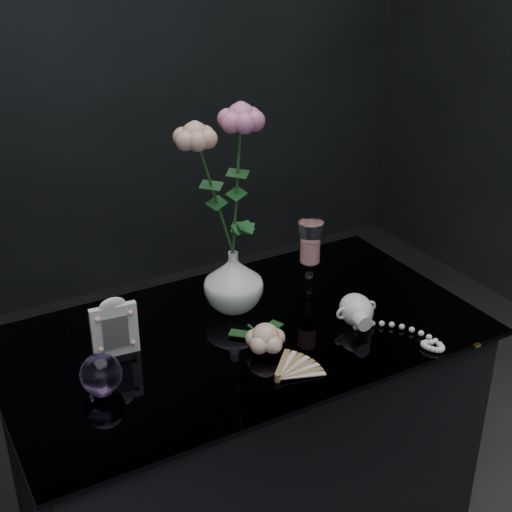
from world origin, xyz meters
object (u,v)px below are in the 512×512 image
wine_glass (310,259)px  vase (233,281)px  paperweight (101,374)px  loose_rose (266,338)px  pearl_jar (356,309)px  picture_frame (114,326)px

wine_glass → vase: bearing=169.8°
vase → wine_glass: size_ratio=0.75×
paperweight → loose_rose: size_ratio=0.44×
wine_glass → loose_rose: 0.27m
loose_rose → pearl_jar: pearl_jar is taller
paperweight → pearl_jar: paperweight is taller
picture_frame → paperweight: 0.13m
paperweight → vase: bearing=23.3°
vase → pearl_jar: bearing=-43.1°
paperweight → loose_rose: bearing=-5.1°
vase → wine_glass: bearing=-10.2°
picture_frame → paperweight: picture_frame is taller
loose_rose → vase: bearing=90.7°
pearl_jar → wine_glass: bearing=103.0°
pearl_jar → vase: bearing=142.4°
picture_frame → wine_glass: bearing=7.6°
vase → picture_frame: vase is taller
picture_frame → paperweight: (-0.07, -0.11, -0.03)m
pearl_jar → picture_frame: bearing=169.7°
vase → paperweight: vase is taller
loose_rose → pearl_jar: bearing=7.1°
wine_glass → pearl_jar: 0.17m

